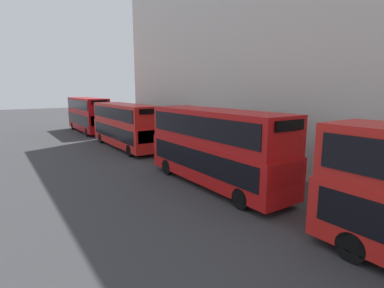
{
  "coord_description": "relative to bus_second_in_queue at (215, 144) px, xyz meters",
  "views": [
    {
      "loc": [
        -8.62,
        4.77,
        5.42
      ],
      "look_at": [
        0.48,
        18.34,
        2.42
      ],
      "focal_mm": 28.0,
      "sensor_mm": 36.0,
      "label": 1
    }
  ],
  "objects": [
    {
      "name": "bus_trailing",
      "position": [
        -0.0,
        26.18,
        0.02
      ],
      "size": [
        2.59,
        10.48,
        4.34
      ],
      "color": "#A80F14",
      "rests_on": "ground"
    },
    {
      "name": "bus_second_in_queue",
      "position": [
        0.0,
        0.0,
        0.0
      ],
      "size": [
        2.59,
        10.05,
        4.32
      ],
      "color": "red",
      "rests_on": "ground"
    },
    {
      "name": "bus_third_in_queue",
      "position": [
        -0.0,
        13.51,
        -0.12
      ],
      "size": [
        2.59,
        10.82,
        4.08
      ],
      "color": "red",
      "rests_on": "ground"
    }
  ]
}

